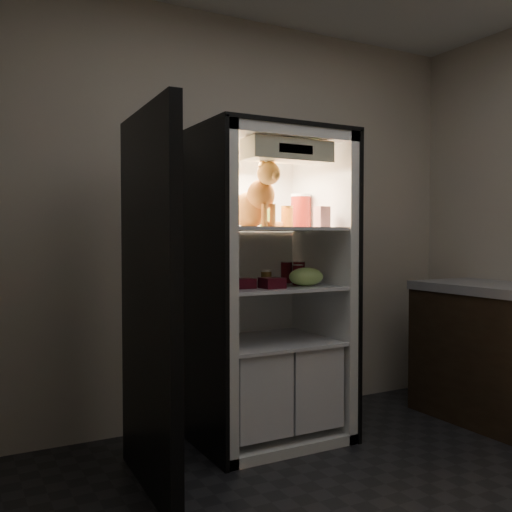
% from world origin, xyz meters
% --- Properties ---
extents(room_shell, '(3.60, 3.60, 3.60)m').
position_xyz_m(room_shell, '(0.00, 0.00, 1.62)').
color(room_shell, white).
rests_on(room_shell, floor).
extents(refrigerator, '(0.90, 0.72, 1.88)m').
position_xyz_m(refrigerator, '(0.00, 1.38, 0.79)').
color(refrigerator, white).
rests_on(refrigerator, floor).
extents(fridge_door, '(0.09, 0.87, 1.85)m').
position_xyz_m(fridge_door, '(-0.85, 1.01, 0.91)').
color(fridge_door, black).
rests_on(fridge_door, floor).
extents(tabby_cat, '(0.36, 0.40, 0.40)m').
position_xyz_m(tabby_cat, '(-0.12, 1.27, 1.44)').
color(tabby_cat, '#BB4C18').
rests_on(tabby_cat, refrigerator).
extents(parmesan_shaker, '(0.07, 0.07, 0.19)m').
position_xyz_m(parmesan_shaker, '(0.02, 1.40, 1.39)').
color(parmesan_shaker, '#248725').
rests_on(parmesan_shaker, refrigerator).
extents(mayo_tub, '(0.10, 0.10, 0.13)m').
position_xyz_m(mayo_tub, '(0.04, 1.42, 1.36)').
color(mayo_tub, white).
rests_on(mayo_tub, refrigerator).
extents(salsa_jar, '(0.08, 0.08, 0.13)m').
position_xyz_m(salsa_jar, '(0.13, 1.33, 1.36)').
color(salsa_jar, maroon).
rests_on(salsa_jar, refrigerator).
extents(pepper_jar, '(0.13, 0.13, 0.22)m').
position_xyz_m(pepper_jar, '(0.30, 1.43, 1.40)').
color(pepper_jar, maroon).
rests_on(pepper_jar, refrigerator).
extents(cream_carton, '(0.07, 0.07, 0.12)m').
position_xyz_m(cream_carton, '(0.26, 1.15, 1.35)').
color(cream_carton, silver).
rests_on(cream_carton, refrigerator).
extents(soda_can_a, '(0.07, 0.07, 0.14)m').
position_xyz_m(soda_can_a, '(0.19, 1.44, 1.01)').
color(soda_can_a, black).
rests_on(soda_can_a, refrigerator).
extents(soda_can_b, '(0.08, 0.08, 0.14)m').
position_xyz_m(soda_can_b, '(0.25, 1.38, 1.01)').
color(soda_can_b, black).
rests_on(soda_can_b, refrigerator).
extents(soda_can_c, '(0.07, 0.07, 0.12)m').
position_xyz_m(soda_can_c, '(0.17, 1.27, 1.00)').
color(soda_can_c, black).
rests_on(soda_can_c, refrigerator).
extents(condiment_jar, '(0.07, 0.07, 0.09)m').
position_xyz_m(condiment_jar, '(0.00, 1.36, 0.99)').
color(condiment_jar, '#563E18').
rests_on(condiment_jar, refrigerator).
extents(grape_bag, '(0.22, 0.16, 0.11)m').
position_xyz_m(grape_bag, '(0.18, 1.19, 1.00)').
color(grape_bag, '#88AC50').
rests_on(grape_bag, refrigerator).
extents(berry_box_left, '(0.11, 0.11, 0.06)m').
position_xyz_m(berry_box_left, '(-0.22, 1.23, 0.97)').
color(berry_box_left, '#480C17').
rests_on(berry_box_left, refrigerator).
extents(berry_box_right, '(0.12, 0.12, 0.06)m').
position_xyz_m(berry_box_right, '(-0.08, 1.15, 0.97)').
color(berry_box_right, '#480C17').
rests_on(berry_box_right, refrigerator).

